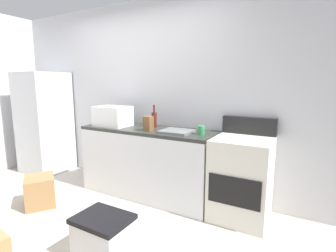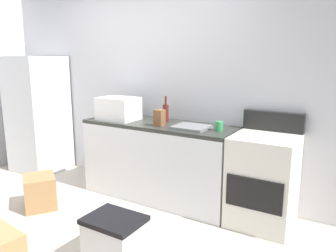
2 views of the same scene
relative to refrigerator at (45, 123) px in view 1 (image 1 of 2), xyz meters
The scene contains 12 objects.
ground_plane 2.25m from the refrigerator, 33.31° to the right, with size 6.00×6.00×0.00m, color #B2A899.
wall_back 1.86m from the refrigerator, 12.88° to the left, with size 5.00×0.10×2.60m, color silver.
kitchen_counter 2.08m from the refrigerator, ahead, with size 1.80×0.60×0.90m.
refrigerator is the anchor object (origin of this frame).
stove_oven 3.29m from the refrigerator, ahead, with size 0.60×0.61×1.10m.
microwave 1.54m from the refrigerator, ahead, with size 0.46×0.34×0.27m, color white.
sink_basin 2.51m from the refrigerator, ahead, with size 0.36×0.32×0.03m, color slate.
wine_bottle 2.09m from the refrigerator, ahead, with size 0.07×0.07×0.30m.
coffee_mug 2.80m from the refrigerator, ahead, with size 0.08×0.08×0.10m, color #338C4C.
knife_block 2.15m from the refrigerator, ahead, with size 0.10×0.10×0.18m, color brown.
cardboard_box_large 1.52m from the refrigerator, 38.96° to the right, with size 0.37×0.32×0.36m, color olive.
storage_bin 2.78m from the refrigerator, 26.23° to the right, with size 0.46×0.36×0.38m.
Camera 1 is at (2.11, -1.47, 1.48)m, focal length 26.93 mm.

